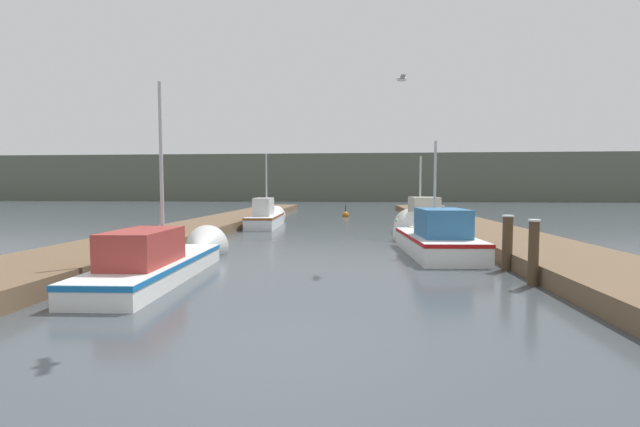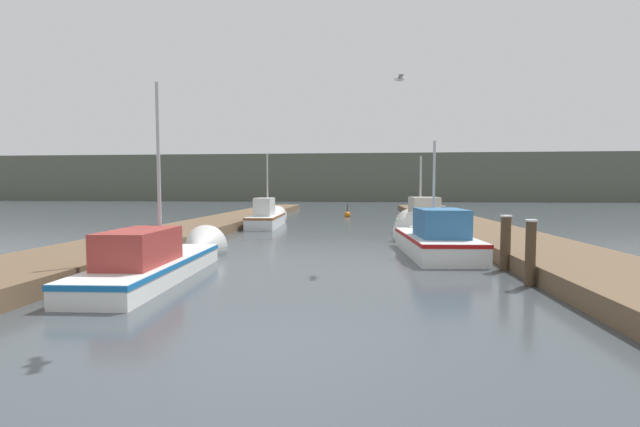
# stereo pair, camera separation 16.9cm
# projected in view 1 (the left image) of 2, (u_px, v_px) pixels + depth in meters

# --- Properties ---
(ground_plane) EXTENTS (200.00, 200.00, 0.00)m
(ground_plane) POSITION_uv_depth(u_px,v_px,m) (282.00, 358.00, 5.10)
(ground_plane) COLOR #3D4449
(dock_left) EXTENTS (2.97, 40.00, 0.40)m
(dock_left) POSITION_uv_depth(u_px,v_px,m) (215.00, 224.00, 21.51)
(dock_left) COLOR brown
(dock_left) RESTS_ON ground_plane
(dock_right) EXTENTS (2.97, 40.00, 0.40)m
(dock_right) POSITION_uv_depth(u_px,v_px,m) (466.00, 226.00, 20.51)
(dock_right) COLOR brown
(dock_right) RESTS_ON ground_plane
(distant_shore_ridge) EXTENTS (120.00, 16.00, 7.18)m
(distant_shore_ridge) POSITION_uv_depth(u_px,v_px,m) (350.00, 178.00, 71.67)
(distant_shore_ridge) COLOR #565B4C
(distant_shore_ridge) RESTS_ON ground_plane
(fishing_boat_0) EXTENTS (1.65, 6.34, 4.83)m
(fishing_boat_0) POSITION_uv_depth(u_px,v_px,m) (169.00, 258.00, 10.16)
(fishing_boat_0) COLOR silver
(fishing_boat_0) RESTS_ON ground_plane
(fishing_boat_1) EXTENTS (2.06, 5.72, 3.98)m
(fishing_boat_1) POSITION_uv_depth(u_px,v_px,m) (431.00, 237.00, 13.61)
(fishing_boat_1) COLOR silver
(fishing_boat_1) RESTS_ON ground_plane
(fishing_boat_2) EXTENTS (1.72, 4.81, 3.73)m
(fishing_boat_2) POSITION_uv_depth(u_px,v_px,m) (419.00, 224.00, 17.77)
(fishing_boat_2) COLOR silver
(fishing_boat_2) RESTS_ON ground_plane
(fishing_boat_3) EXTENTS (1.63, 6.10, 4.13)m
(fishing_boat_3) POSITION_uv_depth(u_px,v_px,m) (267.00, 217.00, 22.80)
(fishing_boat_3) COLOR silver
(fishing_boat_3) RESTS_ON ground_plane
(mooring_piling_0) EXTENTS (0.25, 0.25, 1.25)m
(mooring_piling_0) POSITION_uv_depth(u_px,v_px,m) (442.00, 220.00, 18.47)
(mooring_piling_0) COLOR #473523
(mooring_piling_0) RESTS_ON ground_plane
(mooring_piling_1) EXTENTS (0.23, 0.23, 1.38)m
(mooring_piling_1) POSITION_uv_depth(u_px,v_px,m) (533.00, 252.00, 8.83)
(mooring_piling_1) COLOR #473523
(mooring_piling_1) RESTS_ON ground_plane
(mooring_piling_2) EXTENTS (0.28, 0.28, 1.36)m
(mooring_piling_2) POSITION_uv_depth(u_px,v_px,m) (507.00, 242.00, 10.53)
(mooring_piling_2) COLOR #473523
(mooring_piling_2) RESTS_ON ground_plane
(mooring_piling_3) EXTENTS (0.30, 0.30, 1.24)m
(mooring_piling_3) POSITION_uv_depth(u_px,v_px,m) (262.00, 211.00, 25.50)
(mooring_piling_3) COLOR #473523
(mooring_piling_3) RESTS_ON ground_plane
(channel_buoy) EXTENTS (0.46, 0.46, 0.96)m
(channel_buoy) POSITION_uv_depth(u_px,v_px,m) (346.00, 215.00, 30.00)
(channel_buoy) COLOR #BF6513
(channel_buoy) RESTS_ON ground_plane
(seagull_1) EXTENTS (0.29, 0.56, 0.12)m
(seagull_1) POSITION_uv_depth(u_px,v_px,m) (402.00, 79.00, 11.32)
(seagull_1) COLOR white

